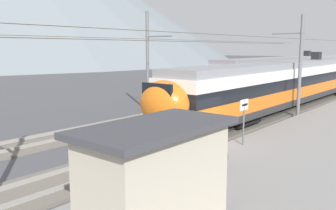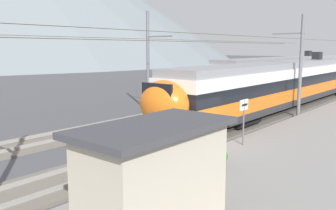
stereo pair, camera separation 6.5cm
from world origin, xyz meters
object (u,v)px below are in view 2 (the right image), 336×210
(catenary_mast_mid, at_px, (298,64))
(catenary_mast_far_side, at_px, (150,60))
(potted_plant_platform_edge, at_px, (196,148))
(potted_plant_by_shelter, at_px, (221,158))
(train_near_platform, at_px, (293,81))
(train_far_track, at_px, (291,70))
(platform_shelter, at_px, (155,177))
(handbag_beside_passenger, at_px, (182,198))
(platform_sign, at_px, (244,112))
(passenger_walking, at_px, (166,183))

(catenary_mast_mid, height_order, catenary_mast_far_side, catenary_mast_far_side)
(potted_plant_platform_edge, bearing_deg, potted_plant_by_shelter, -100.99)
(train_near_platform, xyz_separation_m, train_far_track, (14.53, 5.84, 0.00))
(train_far_track, height_order, catenary_mast_mid, catenary_mast_mid)
(catenary_mast_mid, xyz_separation_m, platform_shelter, (-18.96, -3.55, -2.08))
(train_near_platform, distance_m, handbag_beside_passenger, 21.86)
(platform_sign, bearing_deg, platform_shelter, -165.50)
(catenary_mast_mid, relative_size, passenger_walking, 28.55)
(catenary_mast_mid, xyz_separation_m, potted_plant_by_shelter, (-13.76, -2.26, -3.07))
(train_near_platform, relative_size, potted_plant_platform_edge, 37.99)
(catenary_mast_far_side, bearing_deg, passenger_walking, -136.05)
(train_near_platform, height_order, platform_sign, train_near_platform)
(potted_plant_by_shelter, relative_size, platform_shelter, 0.18)
(train_near_platform, relative_size, platform_sign, 15.73)
(platform_sign, bearing_deg, catenary_mast_far_side, 63.65)
(potted_plant_platform_edge, relative_size, platform_shelter, 0.22)
(catenary_mast_mid, bearing_deg, train_near_platform, 24.03)
(platform_shelter, bearing_deg, platform_sign, 14.50)
(train_far_track, bearing_deg, passenger_walking, -163.48)
(catenary_mast_mid, relative_size, platform_shelter, 11.51)
(train_near_platform, xyz_separation_m, potted_plant_by_shelter, (-17.89, -4.10, -1.48))
(potted_plant_platform_edge, xyz_separation_m, platform_shelter, (-5.46, -2.61, 0.88))
(platform_sign, height_order, passenger_walking, platform_sign)
(potted_plant_platform_edge, xyz_separation_m, potted_plant_by_shelter, (-0.26, -1.33, -0.10))
(train_far_track, distance_m, passenger_walking, 38.40)
(train_far_track, distance_m, handbag_beside_passenger, 37.37)
(potted_plant_by_shelter, bearing_deg, platform_sign, 15.40)
(train_near_platform, relative_size, passenger_walking, 20.33)
(catenary_mast_mid, bearing_deg, handbag_beside_passenger, -170.11)
(platform_sign, bearing_deg, train_near_platform, 12.29)
(train_far_track, relative_size, platform_shelter, 8.42)
(catenary_mast_far_side, height_order, handbag_beside_passenger, catenary_mast_far_side)
(handbag_beside_passenger, bearing_deg, catenary_mast_mid, 9.89)
(train_near_platform, xyz_separation_m, potted_plant_platform_edge, (-17.63, -2.77, -1.38))
(train_near_platform, height_order, handbag_beside_passenger, train_near_platform)
(catenary_mast_mid, distance_m, platform_shelter, 19.40)
(train_far_track, xyz_separation_m, platform_shelter, (-37.62, -11.23, -0.49))
(platform_shelter, bearing_deg, train_near_platform, 13.14)
(train_near_platform, height_order, platform_shelter, train_near_platform)
(handbag_beside_passenger, relative_size, potted_plant_platform_edge, 0.40)
(catenary_mast_mid, distance_m, potted_plant_platform_edge, 13.85)
(platform_sign, height_order, handbag_beside_passenger, platform_sign)
(train_far_track, relative_size, catenary_mast_mid, 0.73)
(catenary_mast_far_side, relative_size, potted_plant_by_shelter, 63.57)
(platform_sign, relative_size, passenger_walking, 1.29)
(catenary_mast_far_side, height_order, potted_plant_by_shelter, catenary_mast_far_side)
(handbag_beside_passenger, relative_size, potted_plant_by_shelter, 0.47)
(handbag_beside_passenger, distance_m, potted_plant_by_shelter, 3.45)
(train_near_platform, distance_m, catenary_mast_mid, 4.79)
(passenger_walking, xyz_separation_m, platform_shelter, (-0.82, -0.31, 0.46))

